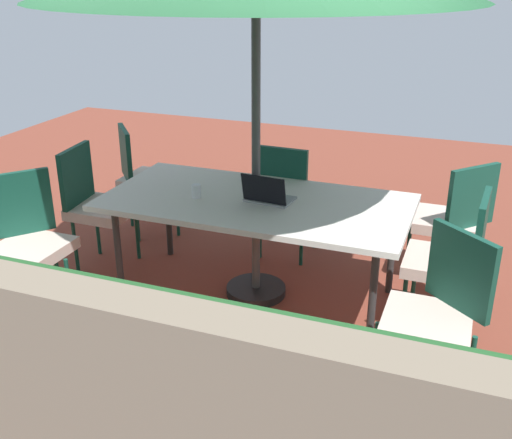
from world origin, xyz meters
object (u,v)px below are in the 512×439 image
(chair_northwest, at_px, (436,310))
(laptop, at_px, (268,196))
(dining_table, at_px, (256,206))
(chair_northeast, at_px, (28,238))
(chair_east, at_px, (96,201))
(chair_south, at_px, (286,194))
(chair_west, at_px, (452,256))
(chair_southwest, at_px, (453,217))
(cup, at_px, (196,191))
(chair_southeast, at_px, (144,174))

(chair_northwest, distance_m, laptop, 1.44)
(dining_table, height_order, chair_northeast, chair_northeast)
(chair_east, bearing_deg, chair_south, -69.25)
(chair_west, relative_size, chair_southwest, 1.00)
(chair_west, distance_m, chair_southwest, 0.70)
(chair_west, height_order, chair_east, same)
(chair_west, relative_size, chair_northeast, 1.00)
(chair_northwest, bearing_deg, dining_table, -169.05)
(dining_table, relative_size, chair_east, 2.18)
(dining_table, relative_size, cup, 22.38)
(chair_northeast, bearing_deg, cup, -17.27)
(chair_northeast, bearing_deg, chair_southeast, 37.58)
(chair_east, height_order, chair_south, same)
(chair_southeast, relative_size, chair_south, 1.00)
(cup, bearing_deg, chair_northeast, 33.54)
(chair_west, distance_m, chair_south, 1.53)
(chair_northwest, distance_m, chair_southwest, 1.41)
(chair_northwest, height_order, chair_east, same)
(laptop, bearing_deg, chair_west, -175.35)
(chair_southeast, bearing_deg, chair_east, 138.74)
(chair_southeast, height_order, chair_northwest, same)
(chair_northeast, relative_size, chair_east, 1.00)
(chair_northeast, distance_m, chair_southeast, 1.48)
(chair_southeast, relative_size, chair_southwest, 1.00)
(chair_west, distance_m, cup, 1.77)
(chair_west, xyz_separation_m, chair_south, (1.35, -0.71, 0.00))
(chair_west, relative_size, chair_south, 1.00)
(dining_table, relative_size, chair_west, 2.18)
(chair_west, xyz_separation_m, chair_east, (2.69, -0.03, 0.00))
(chair_east, xyz_separation_m, chair_southwest, (-2.65, -0.67, 0.00))
(dining_table, relative_size, chair_northeast, 2.18)
(dining_table, xyz_separation_m, chair_southwest, (-1.30, -0.67, -0.15))
(chair_northeast, relative_size, chair_southwest, 1.00)
(chair_northeast, distance_m, cup, 1.19)
(chair_northwest, bearing_deg, chair_west, 127.72)
(laptop, bearing_deg, chair_northeast, 31.50)
(chair_northwest, xyz_separation_m, chair_south, (1.32, -1.43, 0.00))
(chair_southeast, height_order, chair_east, same)
(chair_southeast, bearing_deg, chair_southwest, -131.48)
(chair_south, relative_size, chair_southwest, 1.00)
(chair_south, xyz_separation_m, cup, (0.41, 0.80, 0.25))
(chair_east, distance_m, cup, 0.98)
(chair_southeast, bearing_deg, chair_south, -131.76)
(laptop, distance_m, cup, 0.51)
(chair_east, bearing_deg, chair_southwest, -82.19)
(dining_table, xyz_separation_m, chair_southeast, (1.34, -0.73, -0.15))
(chair_northeast, height_order, chair_southwest, same)
(chair_southeast, bearing_deg, dining_table, -158.89)
(dining_table, distance_m, chair_northwest, 1.51)
(chair_east, distance_m, chair_southwest, 2.74)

